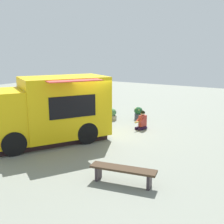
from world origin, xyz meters
TOP-DOWN VIEW (x-y plane):
  - ground_plane at (0.00, 0.00)m, footprint 40.00×40.00m
  - food_truck at (-0.86, -1.28)m, footprint 4.29×5.12m
  - person_customer at (1.45, 2.43)m, footprint 0.56×0.80m
  - planter_flowering_near at (-0.72, 3.18)m, footprint 0.51×0.51m
  - planter_flowering_far at (0.40, 4.10)m, footprint 0.46×0.46m
  - plaza_bench at (3.45, -2.89)m, footprint 1.91×0.77m

SIDE VIEW (x-z plane):
  - ground_plane at x=0.00m, z-range 0.00..0.00m
  - planter_flowering_near at x=-0.72m, z-range -0.01..0.61m
  - person_customer at x=1.45m, z-range -0.10..0.79m
  - planter_flowering_far at x=0.40m, z-range 0.02..0.68m
  - plaza_bench at x=3.45m, z-range 0.13..0.59m
  - food_truck at x=-0.86m, z-range -0.05..2.59m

